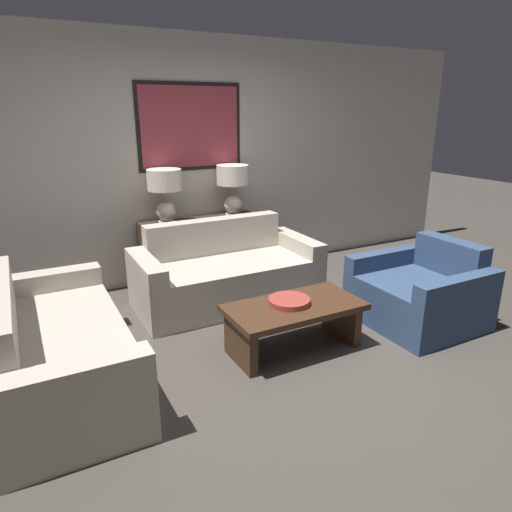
% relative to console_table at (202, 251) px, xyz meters
% --- Properties ---
extents(ground_plane, '(20.00, 20.00, 0.00)m').
position_rel_console_table_xyz_m(ground_plane, '(0.00, -2.06, -0.36)').
color(ground_plane, '#3D3833').
extents(back_wall, '(7.57, 0.12, 2.65)m').
position_rel_console_table_xyz_m(back_wall, '(0.00, 0.28, 0.97)').
color(back_wall, beige).
rests_on(back_wall, ground_plane).
extents(console_table, '(1.34, 0.39, 0.73)m').
position_rel_console_table_xyz_m(console_table, '(0.00, 0.00, 0.00)').
color(console_table, '#332319').
rests_on(console_table, ground_plane).
extents(table_lamp_left, '(0.36, 0.36, 0.57)m').
position_rel_console_table_xyz_m(table_lamp_left, '(-0.39, 0.00, 0.74)').
color(table_lamp_left, silver).
rests_on(table_lamp_left, console_table).
extents(table_lamp_right, '(0.36, 0.36, 0.57)m').
position_rel_console_table_xyz_m(table_lamp_right, '(0.39, 0.00, 0.74)').
color(table_lamp_right, silver).
rests_on(table_lamp_right, console_table).
extents(couch_by_back_wall, '(1.82, 0.86, 0.80)m').
position_rel_console_table_xyz_m(couch_by_back_wall, '(0.00, -0.64, -0.08)').
color(couch_by_back_wall, '#ADA393').
rests_on(couch_by_back_wall, ground_plane).
extents(couch_by_side, '(0.86, 1.82, 0.80)m').
position_rel_console_table_xyz_m(couch_by_side, '(-1.68, -1.47, -0.08)').
color(couch_by_side, '#ADA393').
rests_on(couch_by_side, ground_plane).
extents(coffee_table, '(1.10, 0.56, 0.40)m').
position_rel_console_table_xyz_m(coffee_table, '(0.07, -1.81, -0.07)').
color(coffee_table, '#3D2616').
rests_on(coffee_table, ground_plane).
extents(decorative_bowl, '(0.34, 0.34, 0.05)m').
position_rel_console_table_xyz_m(decorative_bowl, '(0.04, -1.78, 0.06)').
color(decorative_bowl, '#93382D').
rests_on(decorative_bowl, coffee_table).
extents(armchair_near_back_wall, '(0.94, 0.98, 0.74)m').
position_rel_console_table_xyz_m(armchair_near_back_wall, '(1.38, -1.91, -0.10)').
color(armchair_near_back_wall, navy).
rests_on(armchair_near_back_wall, ground_plane).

